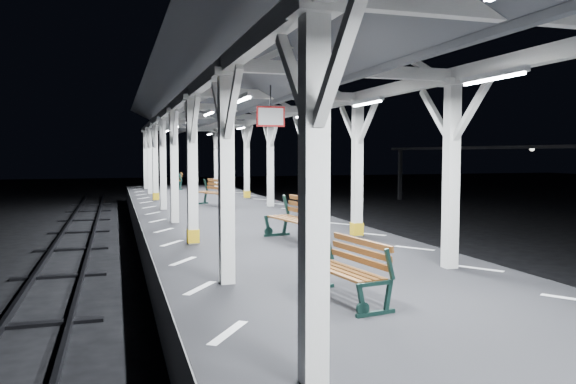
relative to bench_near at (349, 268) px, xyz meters
name	(u,v)px	position (x,y,z in m)	size (l,w,h in m)	color
ground	(306,303)	(0.58, 3.51, -1.45)	(120.00, 120.00, 0.00)	black
platform	(306,279)	(0.58, 3.51, -0.95)	(6.00, 50.00, 1.00)	black
hazard_stripes_left	(183,261)	(-1.87, 3.51, -0.45)	(1.00, 48.00, 0.01)	silver
hazard_stripes_right	(414,248)	(3.03, 3.51, -0.45)	(1.00, 48.00, 0.01)	silver
track_left	(38,321)	(-4.42, 3.51, -1.38)	(2.20, 60.00, 0.16)	#2D2D33
track_right	(513,283)	(5.58, 3.51, -1.38)	(2.20, 60.00, 0.16)	#2D2D33
canopy	(307,75)	(0.58, 3.49, 3.11)	(5.40, 49.00, 4.65)	silver
bench_near	(349,268)	(0.00, 0.00, 0.00)	(0.82, 1.64, 0.85)	#122C27
bench_mid	(298,218)	(0.97, 5.21, 0.09)	(1.01, 1.98, 1.02)	#122C27
bench_far	(215,192)	(0.62, 14.44, 0.09)	(1.36, 1.98, 1.01)	#122C27
bench_extra	(178,180)	(0.30, 24.90, 0.04)	(0.74, 1.74, 0.93)	#122C27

